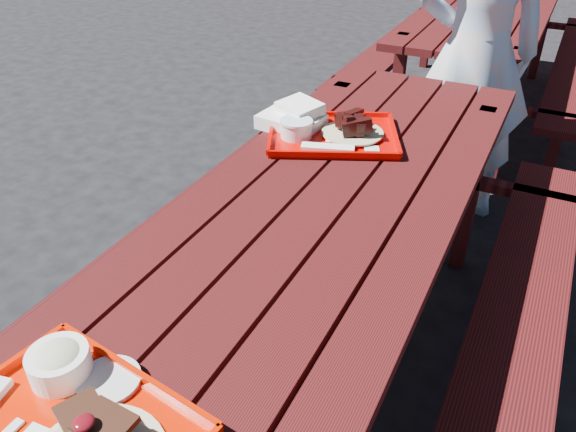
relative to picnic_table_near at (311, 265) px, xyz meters
The scene contains 7 objects.
ground 0.56m from the picnic_table_near, ahead, with size 60.00×60.00×0.00m, color black.
picnic_table_near is the anchor object (origin of this frame).
picnic_table_far 2.80m from the picnic_table_near, 90.00° to the left, with size 1.41×2.40×0.75m.
near_tray 0.85m from the picnic_table_near, 94.87° to the right, with size 0.46×0.38×0.13m.
far_tray 0.51m from the picnic_table_near, 106.90° to the left, with size 0.53×0.48×0.07m.
white_cloth 0.60m from the picnic_table_near, 121.49° to the left, with size 0.23×0.20×0.09m.
person 1.47m from the picnic_table_near, 84.12° to the left, with size 0.59×0.39×1.61m, color #C0E3FF.
Camera 1 is at (0.52, -1.19, 1.57)m, focal length 35.00 mm.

